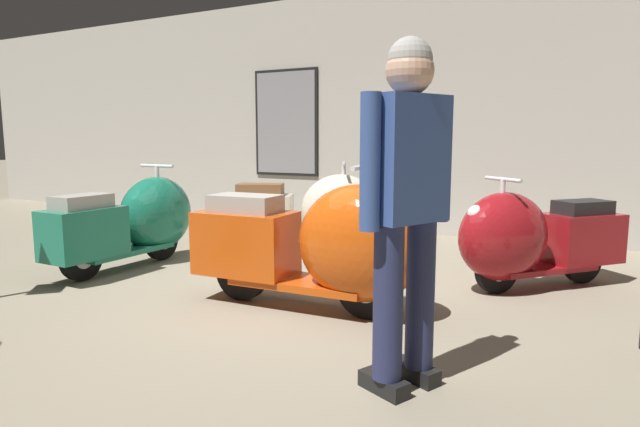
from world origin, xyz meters
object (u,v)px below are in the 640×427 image
scooter_1 (316,213)px  scooter_3 (528,239)px  visitor_0 (407,192)px  scooter_0 (137,221)px  scooter_2 (323,245)px

scooter_1 → scooter_3: scooter_1 is taller
scooter_1 → scooter_3: bearing=-33.5°
scooter_3 → visitor_0: size_ratio=0.84×
scooter_1 → visitor_0: 3.29m
scooter_0 → scooter_3: scooter_0 is taller
scooter_2 → visitor_0: bearing=-46.9°
scooter_0 → visitor_0: (3.26, -1.31, 0.55)m
scooter_2 → visitor_0: size_ratio=1.04×
scooter_2 → scooter_3: 1.84m
scooter_1 → scooter_2: size_ratio=0.95×
scooter_1 → scooter_3: size_ratio=1.17×
visitor_0 → scooter_0: bearing=2.8°
scooter_0 → scooter_3: bearing=-74.1°
scooter_0 → scooter_2: size_ratio=0.92×
scooter_1 → scooter_2: scooter_2 is taller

